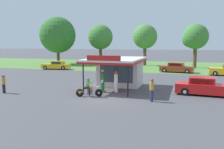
% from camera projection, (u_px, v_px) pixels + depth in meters
% --- Properties ---
extents(ground_plane, '(300.00, 300.00, 0.00)m').
position_uv_depth(ground_plane, '(104.00, 99.00, 19.70)').
color(ground_plane, '#4C4C51').
extents(grass_verge_strip, '(120.00, 24.00, 0.01)m').
position_uv_depth(grass_verge_strip, '(153.00, 66.00, 48.17)').
color(grass_verge_strip, '#56843D').
rests_on(grass_verge_strip, ground).
extents(service_station_kiosk, '(4.90, 7.30, 3.42)m').
position_uv_depth(service_station_kiosk, '(119.00, 69.00, 25.14)').
color(service_station_kiosk, silver).
rests_on(service_station_kiosk, ground).
extents(gas_pump_nearside, '(0.44, 0.44, 2.07)m').
position_uv_depth(gas_pump_nearside, '(103.00, 82.00, 22.21)').
color(gas_pump_nearside, slate).
rests_on(gas_pump_nearside, ground).
extents(gas_pump_offside, '(0.44, 0.44, 1.96)m').
position_uv_depth(gas_pump_offside, '(116.00, 83.00, 21.85)').
color(gas_pump_offside, slate).
rests_on(gas_pump_offside, ground).
extents(motorcycle_with_rider, '(2.14, 0.92, 1.58)m').
position_uv_depth(motorcycle_with_rider, '(89.00, 89.00, 20.42)').
color(motorcycle_with_rider, black).
rests_on(motorcycle_with_rider, ground).
extents(featured_classic_sedan, '(5.55, 2.23, 1.54)m').
position_uv_depth(featured_classic_sedan, '(207.00, 87.00, 20.95)').
color(featured_classic_sedan, red).
rests_on(featured_classic_sedan, ground).
extents(parked_car_back_row_centre, '(5.29, 2.55, 1.49)m').
position_uv_depth(parked_car_back_row_centre, '(177.00, 68.00, 37.39)').
color(parked_car_back_row_centre, '#993819').
rests_on(parked_car_back_row_centre, ground).
extents(parked_car_back_row_left, '(5.45, 2.13, 1.54)m').
position_uv_depth(parked_car_back_row_left, '(116.00, 65.00, 41.47)').
color(parked_car_back_row_left, '#993819').
rests_on(parked_car_back_row_left, ground).
extents(parked_car_back_row_far_right, '(5.02, 2.56, 1.40)m').
position_uv_depth(parked_car_back_row_far_right, '(56.00, 65.00, 41.88)').
color(parked_car_back_row_far_right, gold).
rests_on(parked_car_back_row_far_right, ground).
extents(bystander_leaning_by_kiosk, '(0.34, 0.34, 1.77)m').
position_uv_depth(bystander_leaning_by_kiosk, '(152.00, 89.00, 18.67)').
color(bystander_leaning_by_kiosk, '#2D3351').
rests_on(bystander_leaning_by_kiosk, ground).
extents(bystander_standing_back_lot, '(0.35, 0.35, 1.59)m').
position_uv_depth(bystander_standing_back_lot, '(4.00, 84.00, 21.85)').
color(bystander_standing_back_lot, black).
rests_on(bystander_standing_back_lot, ground).
extents(tree_oak_left, '(7.53, 7.53, 9.89)m').
position_uv_depth(tree_oak_left, '(58.00, 35.00, 51.47)').
color(tree_oak_left, brown).
rests_on(tree_oak_left, ground).
extents(tree_oak_far_left, '(4.82, 4.82, 8.14)m').
position_uv_depth(tree_oak_far_left, '(146.00, 37.00, 48.54)').
color(tree_oak_far_left, brown).
rests_on(tree_oak_far_left, ground).
extents(tree_oak_right, '(5.27, 5.27, 8.36)m').
position_uv_depth(tree_oak_right, '(100.00, 37.00, 52.54)').
color(tree_oak_right, brown).
rests_on(tree_oak_right, ground).
extents(tree_oak_centre, '(4.63, 4.49, 7.85)m').
position_uv_depth(tree_oak_centre, '(195.00, 37.00, 43.81)').
color(tree_oak_centre, brown).
rests_on(tree_oak_centre, ground).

